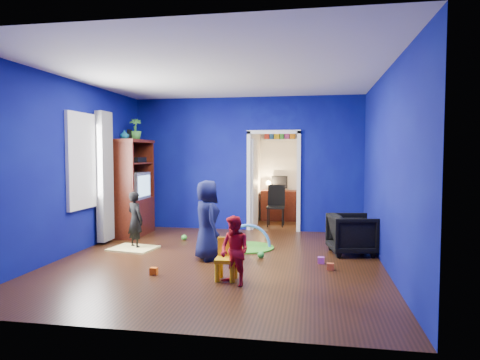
% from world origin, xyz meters
% --- Properties ---
extents(floor, '(5.00, 5.50, 0.01)m').
position_xyz_m(floor, '(0.00, 0.00, 0.00)').
color(floor, black).
rests_on(floor, ground).
extents(ceiling, '(5.00, 5.50, 0.01)m').
position_xyz_m(ceiling, '(0.00, 0.00, 2.90)').
color(ceiling, white).
rests_on(ceiling, wall_back).
extents(wall_back, '(5.00, 0.02, 2.90)m').
position_xyz_m(wall_back, '(0.00, 2.75, 1.45)').
color(wall_back, '#080965').
rests_on(wall_back, floor).
extents(wall_front, '(5.00, 0.02, 2.90)m').
position_xyz_m(wall_front, '(0.00, -2.75, 1.45)').
color(wall_front, '#080965').
rests_on(wall_front, floor).
extents(wall_left, '(0.02, 5.50, 2.90)m').
position_xyz_m(wall_left, '(-2.50, 0.00, 1.45)').
color(wall_left, '#080965').
rests_on(wall_left, floor).
extents(wall_right, '(0.02, 5.50, 2.90)m').
position_xyz_m(wall_right, '(2.50, 0.00, 1.45)').
color(wall_right, '#080965').
rests_on(wall_right, floor).
extents(alcove, '(1.00, 1.75, 2.50)m').
position_xyz_m(alcove, '(0.60, 3.62, 1.25)').
color(alcove, silver).
rests_on(alcove, floor).
extents(armchair, '(0.86, 0.84, 0.67)m').
position_xyz_m(armchair, '(2.10, 0.80, 0.33)').
color(armchair, black).
rests_on(armchair, floor).
extents(child_black, '(0.44, 0.40, 1.01)m').
position_xyz_m(child_black, '(-1.65, 0.60, 0.50)').
color(child_black, black).
rests_on(child_black, floor).
extents(child_navy, '(0.66, 0.73, 1.26)m').
position_xyz_m(child_navy, '(-0.19, 0.02, 0.63)').
color(child_navy, '#0F1839').
rests_on(child_navy, floor).
extents(toddler_red, '(0.55, 0.52, 0.89)m').
position_xyz_m(toddler_red, '(0.48, -1.20, 0.44)').
color(toddler_red, red).
rests_on(toddler_red, floor).
extents(vase, '(0.21, 0.21, 0.18)m').
position_xyz_m(vase, '(-2.22, 1.44, 2.05)').
color(vase, '#0D596B').
rests_on(vase, tv_armoire).
extents(potted_plant, '(0.33, 0.33, 0.45)m').
position_xyz_m(potted_plant, '(-2.22, 1.96, 2.19)').
color(potted_plant, '#3C8D33').
rests_on(potted_plant, tv_armoire).
extents(tv_armoire, '(0.58, 1.14, 1.96)m').
position_xyz_m(tv_armoire, '(-2.22, 1.74, 0.98)').
color(tv_armoire, '#42150B').
rests_on(tv_armoire, floor).
extents(crt_tv, '(0.46, 0.70, 0.54)m').
position_xyz_m(crt_tv, '(-2.18, 1.74, 1.02)').
color(crt_tv, silver).
rests_on(crt_tv, tv_armoire).
extents(yellow_blanket, '(0.84, 0.71, 0.03)m').
position_xyz_m(yellow_blanket, '(-1.65, 0.50, 0.01)').
color(yellow_blanket, '#F2E07A').
rests_on(yellow_blanket, floor).
extents(hopper_ball, '(0.38, 0.38, 0.38)m').
position_xyz_m(hopper_ball, '(-0.24, 0.27, 0.19)').
color(hopper_ball, yellow).
rests_on(hopper_ball, floor).
extents(kid_chair, '(0.29, 0.29, 0.50)m').
position_xyz_m(kid_chair, '(0.33, -1.00, 0.25)').
color(kid_chair, yellow).
rests_on(kid_chair, floor).
extents(play_mat, '(0.93, 0.93, 0.02)m').
position_xyz_m(play_mat, '(0.31, 0.94, 0.01)').
color(play_mat, '#309521').
rests_on(play_mat, floor).
extents(toy_arch, '(0.83, 0.18, 0.83)m').
position_xyz_m(toy_arch, '(0.31, 0.94, 0.02)').
color(toy_arch, '#3F8CD8').
rests_on(toy_arch, floor).
extents(window_left, '(0.03, 0.95, 1.55)m').
position_xyz_m(window_left, '(-2.48, 0.35, 1.55)').
color(window_left, white).
rests_on(window_left, wall_left).
extents(curtain, '(0.14, 0.42, 2.40)m').
position_xyz_m(curtain, '(-2.37, 0.90, 1.25)').
color(curtain, slate).
rests_on(curtain, floor).
extents(doorway, '(1.16, 0.10, 2.10)m').
position_xyz_m(doorway, '(0.60, 2.75, 1.05)').
color(doorway, white).
rests_on(doorway, floor).
extents(study_desk, '(0.88, 0.44, 0.75)m').
position_xyz_m(study_desk, '(0.60, 4.26, 0.38)').
color(study_desk, '#3D140A').
rests_on(study_desk, floor).
extents(desk_monitor, '(0.40, 0.05, 0.32)m').
position_xyz_m(desk_monitor, '(0.60, 4.38, 0.95)').
color(desk_monitor, black).
rests_on(desk_monitor, study_desk).
extents(desk_lamp, '(0.14, 0.14, 0.14)m').
position_xyz_m(desk_lamp, '(0.32, 4.32, 0.93)').
color(desk_lamp, '#FFD88C').
rests_on(desk_lamp, study_desk).
extents(folding_chair, '(0.40, 0.40, 0.92)m').
position_xyz_m(folding_chair, '(0.60, 3.30, 0.46)').
color(folding_chair, black).
rests_on(folding_chair, floor).
extents(book_shelf, '(0.88, 0.24, 0.04)m').
position_xyz_m(book_shelf, '(0.60, 4.37, 2.02)').
color(book_shelf, white).
rests_on(book_shelf, study_desk).
extents(toy_0, '(0.10, 0.08, 0.10)m').
position_xyz_m(toy_0, '(1.71, -0.28, 0.05)').
color(toy_0, '#E25825').
rests_on(toy_0, floor).
extents(toy_1, '(0.11, 0.11, 0.11)m').
position_xyz_m(toy_1, '(1.87, 0.76, 0.06)').
color(toy_1, '#29B1EB').
rests_on(toy_1, floor).
extents(toy_2, '(0.10, 0.08, 0.10)m').
position_xyz_m(toy_2, '(-0.71, -0.94, 0.05)').
color(toy_2, '#F9600D').
rests_on(toy_2, floor).
extents(toy_3, '(0.11, 0.11, 0.11)m').
position_xyz_m(toy_3, '(0.63, 0.26, 0.06)').
color(toy_3, green).
rests_on(toy_3, floor).
extents(toy_4, '(0.10, 0.08, 0.10)m').
position_xyz_m(toy_4, '(1.58, 0.07, 0.05)').
color(toy_4, '#CB4CB9').
rests_on(toy_4, floor).
extents(toy_5, '(0.11, 0.11, 0.11)m').
position_xyz_m(toy_5, '(-1.01, 1.42, 0.06)').
color(toy_5, green).
rests_on(toy_5, floor).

